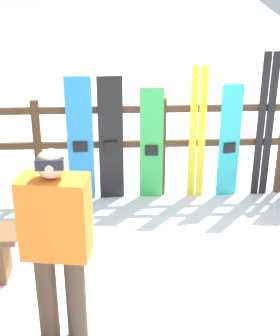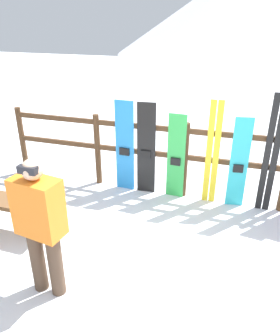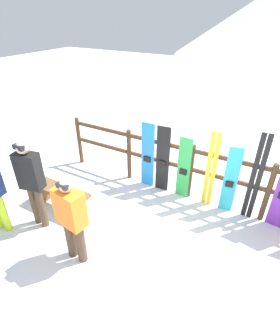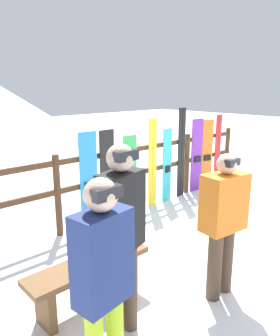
# 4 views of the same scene
# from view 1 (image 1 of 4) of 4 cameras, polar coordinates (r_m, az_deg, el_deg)

# --- Properties ---
(ground_plane) EXTENTS (40.00, 40.00, 0.00)m
(ground_plane) POSITION_cam_1_polar(r_m,az_deg,el_deg) (4.19, 5.29, -15.54)
(ground_plane) COLOR white
(fence) EXTENTS (6.05, 0.10, 1.23)m
(fence) POSITION_cam_1_polar(r_m,az_deg,el_deg) (5.64, 2.69, 3.58)
(fence) COLOR #4C331E
(fence) RESTS_ON ground
(person_orange) EXTENTS (0.50, 0.32, 1.54)m
(person_orange) POSITION_cam_1_polar(r_m,az_deg,el_deg) (3.36, -10.10, -8.38)
(person_orange) COLOR #4C3828
(person_orange) RESTS_ON ground
(snowboard_blue) EXTENTS (0.31, 0.06, 1.51)m
(snowboard_blue) POSITION_cam_1_polar(r_m,az_deg,el_deg) (5.57, -7.30, 3.35)
(snowboard_blue) COLOR #288CE0
(snowboard_blue) RESTS_ON ground
(snowboard_black_stripe) EXTENTS (0.29, 0.07, 1.51)m
(snowboard_black_stripe) POSITION_cam_1_polar(r_m,az_deg,el_deg) (5.55, -3.57, 3.43)
(snowboard_black_stripe) COLOR black
(snowboard_black_stripe) RESTS_ON ground
(snowboard_green) EXTENTS (0.28, 0.06, 1.37)m
(snowboard_green) POSITION_cam_1_polar(r_m,az_deg,el_deg) (5.59, 1.41, 2.85)
(snowboard_green) COLOR green
(snowboard_green) RESTS_ON ground
(ski_pair_yellow) EXTENTS (0.20, 0.02, 1.62)m
(ski_pair_yellow) POSITION_cam_1_polar(r_m,az_deg,el_deg) (5.62, 7.01, 4.17)
(ski_pair_yellow) COLOR yellow
(ski_pair_yellow) RESTS_ON ground
(snowboard_cyan) EXTENTS (0.26, 0.09, 1.40)m
(snowboard_cyan) POSITION_cam_1_polar(r_m,az_deg,el_deg) (5.73, 10.85, 3.12)
(snowboard_cyan) COLOR #2DBFCC
(snowboard_cyan) RESTS_ON ground
(ski_pair_black) EXTENTS (0.19, 0.02, 1.77)m
(ski_pair_black) POSITION_cam_1_polar(r_m,az_deg,el_deg) (5.79, 15.00, 4.89)
(ski_pair_black) COLOR black
(ski_pair_black) RESTS_ON ground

